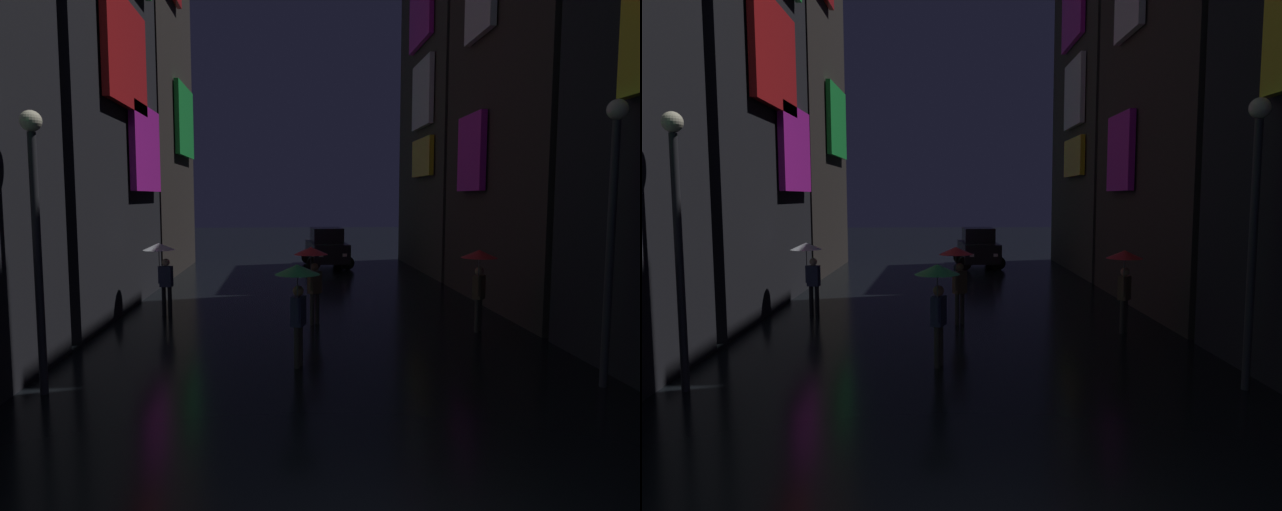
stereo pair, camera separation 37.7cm
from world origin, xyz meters
The scene contains 10 objects.
building_left_far centered at (-7.49, 22.01, 9.45)m, with size 4.25×8.03×18.91m.
building_right_mid centered at (7.49, 13.31, 9.31)m, with size 4.25×8.61×18.63m.
building_right_far centered at (7.48, 22.36, 7.31)m, with size 4.25×8.73×14.59m.
pedestrian_foreground_right_green centered at (-0.52, 6.88, 1.67)m, with size 0.90×0.90×2.12m.
pedestrian_near_crossing_red centered at (-0.05, 10.75, 1.67)m, with size 0.90×0.90×2.12m.
pedestrian_far_right_clear centered at (-4.32, 12.24, 1.67)m, with size 0.90×0.90×2.12m.
pedestrian_foreground_left_red centered at (4.11, 9.65, 1.67)m, with size 0.90×0.90×2.12m.
car_distant centered at (1.30, 23.68, 0.93)m, with size 2.44×4.24×1.92m.
streetlamp_left_near centered at (-5.00, 5.68, 3.10)m, with size 0.36×0.36×4.88m.
streetlamp_right_near centered at (5.00, 5.44, 3.24)m, with size 0.36×0.36×5.13m.
Camera 1 is at (-0.78, -4.29, 3.44)m, focal length 32.00 mm.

